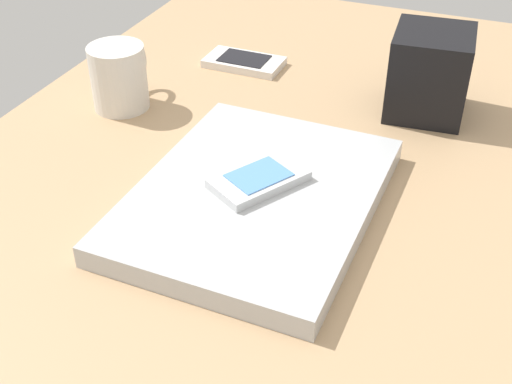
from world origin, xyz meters
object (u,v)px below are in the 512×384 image
Objects in this scene: laptop_closed at (256,198)px; cell_phone_on_desk at (244,62)px; desk_organizer at (429,73)px; coffee_mug at (120,77)px; cell_phone_on_laptop at (259,179)px.

cell_phone_on_desk is at bearing 26.15° from laptop_closed.
desk_organizer is at bearing -98.30° from cell_phone_on_desk.
coffee_mug is (-13.73, 37.99, -1.22)cm from desk_organizer.
laptop_closed is 2.02cm from cell_phone_on_laptop.
laptop_closed is 2.70× the size of cell_phone_on_desk.
cell_phone_on_desk is at bearing 76.94° from desk_organizer.
desk_organizer reaches higher than coffee_mug.
desk_organizer is 1.04× the size of coffee_mug.
cell_phone_on_desk is 1.05× the size of desk_organizer.
laptop_closed is at bearing 150.98° from desk_organizer.
cell_phone_on_laptop is at bearing -118.45° from coffee_mug.
cell_phone_on_desk is 20.88cm from coffee_mug.
cell_phone_on_laptop is at bearing 150.15° from desk_organizer.
cell_phone_on_laptop is at bearing -154.69° from cell_phone_on_desk.
desk_organizer reaches higher than laptop_closed.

